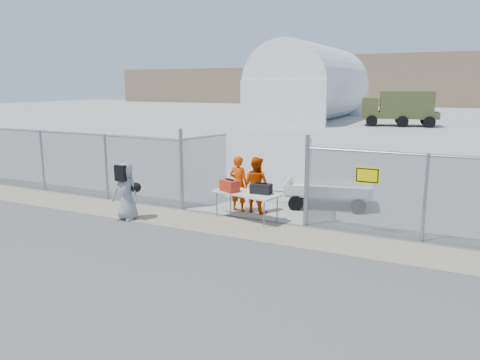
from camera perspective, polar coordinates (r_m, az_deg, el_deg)
The scene contains 14 objects.
ground at distance 12.06m, azimuth -4.24°, elevation -6.85°, with size 160.00×160.00×0.00m, color #464444.
tarmac_inside at distance 52.30m, azimuth 19.93°, elevation 6.74°, with size 160.00×80.00×0.01m, color #A0A197.
dirt_strip at distance 12.89m, azimuth -1.98°, elevation -5.57°, with size 44.00×1.60×0.01m, color gray.
distant_hills at distance 87.84m, azimuth 26.23°, elevation 10.88°, with size 140.00×6.00×9.00m, color #7F684F, non-canonical shape.
chain_link_fence at distance 13.48m, azimuth 0.00°, elevation 0.00°, with size 40.00×0.20×2.20m, color gray, non-canonical shape.
quonset_hangar at distance 52.30m, azimuth 8.82°, elevation 11.67°, with size 9.00×18.00×8.00m, color white, non-canonical shape.
folding_table at distance 13.34m, azimuth 0.78°, elevation -3.20°, with size 1.90×0.79×0.81m, color silver, non-canonical shape.
orange_bag at distance 13.33m, azimuth -1.27°, elevation -0.71°, with size 0.52×0.35×0.33m, color red.
black_duffel at distance 13.08m, azimuth 2.59°, elevation -1.06°, with size 0.57×0.33×0.28m, color black.
security_worker_left at distance 14.13m, azimuth -0.18°, elevation -0.46°, with size 0.63×0.41×1.71m, color #D93E00.
security_worker_right at distance 14.04m, azimuth 1.97°, elevation -0.58°, with size 0.83×0.64×1.70m, color #D93E00.
visitor at distance 13.67m, azimuth -13.75°, elevation -1.32°, with size 0.81×0.53×1.66m, color gray.
utility_trailer at distance 15.06m, azimuth 10.69°, elevation -1.63°, with size 3.43×1.77×0.83m, color silver, non-canonical shape.
military_truck at distance 45.93m, azimuth 18.93°, elevation 8.22°, with size 6.68×2.47×3.19m, color #444924, non-canonical shape.
Camera 1 is at (5.84, -9.84, 3.81)m, focal length 35.00 mm.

